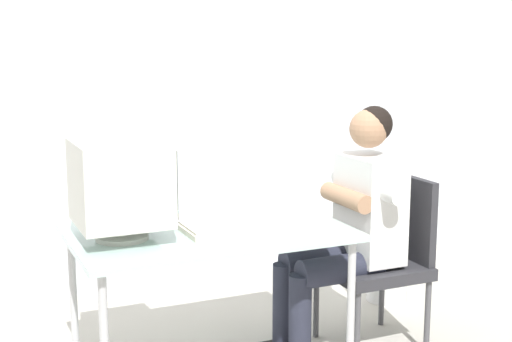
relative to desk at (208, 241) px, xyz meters
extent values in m
cube|color=silver|center=(0.30, 1.40, 0.84)|extent=(8.00, 0.10, 3.00)
cylinder|color=#B7B7BC|center=(0.56, -0.34, -0.31)|extent=(0.04, 0.04, 0.68)
cylinder|color=#B7B7BC|center=(-0.56, 0.34, -0.31)|extent=(0.04, 0.04, 0.68)
cylinder|color=#B7B7BC|center=(0.56, 0.34, -0.31)|extent=(0.04, 0.04, 0.68)
cube|color=silver|center=(0.00, 0.00, 0.04)|extent=(1.24, 0.80, 0.03)
cylinder|color=silver|center=(-0.40, -0.01, 0.07)|extent=(0.23, 0.23, 0.02)
cylinder|color=silver|center=(-0.40, -0.01, 0.10)|extent=(0.06, 0.06, 0.05)
cube|color=silver|center=(-0.40, -0.01, 0.31)|extent=(0.38, 0.40, 0.36)
cube|color=black|center=(-0.20, -0.01, 0.31)|extent=(0.01, 0.34, 0.29)
cube|color=beige|center=(-0.05, 0.02, 0.07)|extent=(0.16, 0.43, 0.02)
cube|color=beige|center=(-0.05, 0.02, 0.08)|extent=(0.14, 0.38, 0.01)
cylinder|color=#4C4C51|center=(0.67, -0.22, -0.46)|extent=(0.03, 0.03, 0.39)
cylinder|color=#4C4C51|center=(1.08, -0.22, -0.46)|extent=(0.03, 0.03, 0.39)
cylinder|color=#4C4C51|center=(0.67, 0.19, -0.46)|extent=(0.03, 0.03, 0.39)
cylinder|color=#4C4C51|center=(1.08, 0.19, -0.46)|extent=(0.03, 0.03, 0.39)
cube|color=#2D2D33|center=(0.88, -0.01, -0.24)|extent=(0.47, 0.47, 0.06)
cube|color=#2D2D33|center=(1.09, -0.01, 0.00)|extent=(0.04, 0.42, 0.43)
cube|color=silver|center=(0.86, -0.01, 0.07)|extent=(0.22, 0.36, 0.53)
sphere|color=#A57A5B|center=(0.84, -0.01, 0.47)|extent=(0.19, 0.19, 0.19)
sphere|color=black|center=(0.87, -0.01, 0.49)|extent=(0.18, 0.18, 0.18)
cylinder|color=#262838|center=(0.64, -0.10, -0.19)|extent=(0.43, 0.14, 0.14)
cylinder|color=#262838|center=(0.64, 0.08, -0.19)|extent=(0.43, 0.14, 0.14)
cylinder|color=#262838|center=(0.42, -0.10, -0.42)|extent=(0.11, 0.11, 0.47)
cylinder|color=#262838|center=(0.42, 0.08, -0.42)|extent=(0.11, 0.11, 0.47)
cylinder|color=silver|center=(0.84, -0.22, 0.19)|extent=(0.09, 0.14, 0.09)
cylinder|color=silver|center=(0.84, 0.20, 0.19)|extent=(0.09, 0.14, 0.09)
cylinder|color=#A57A5B|center=(0.72, -0.01, 0.14)|extent=(0.09, 0.36, 0.09)
cylinder|color=silver|center=(1.33, 0.51, -0.51)|extent=(0.24, 0.24, 0.29)
cylinder|color=brown|center=(1.33, 0.51, -0.24)|extent=(0.04, 0.04, 0.25)
cone|color=#39802A|center=(1.46, 0.53, -0.06)|extent=(0.37, 0.15, 0.23)
cone|color=#39802A|center=(1.43, 0.58, -0.05)|extent=(0.31, 0.29, 0.27)
cone|color=#39802A|center=(1.32, 0.64, -0.05)|extent=(0.10, 0.36, 0.24)
cone|color=#39802A|center=(1.22, 0.58, -0.06)|extent=(0.32, 0.28, 0.25)
cone|color=#39802A|center=(1.20, 0.52, -0.05)|extent=(0.36, 0.10, 0.25)
cone|color=#39802A|center=(1.24, 0.43, -0.03)|extent=(0.28, 0.28, 0.31)
cone|color=#39802A|center=(1.35, 0.38, -0.06)|extent=(0.11, 0.36, 0.23)
cone|color=#39802A|center=(1.43, 0.43, -0.06)|extent=(0.30, 0.30, 0.26)
camera|label=1|loc=(-1.11, -3.05, 0.93)|focal=51.76mm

